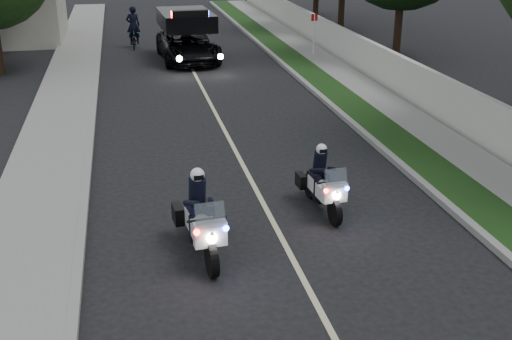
{
  "coord_description": "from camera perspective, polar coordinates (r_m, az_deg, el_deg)",
  "views": [
    {
      "loc": [
        -2.96,
        -10.7,
        6.24
      ],
      "look_at": [
        -0.25,
        2.19,
        1.0
      ],
      "focal_mm": 44.63,
      "sensor_mm": 36.0,
      "label": 1
    }
  ],
  "objects": [
    {
      "name": "tree_right_d",
      "position": [
        38.44,
        7.56,
        12.16
      ],
      "size": [
        7.53,
        7.53,
        10.57
      ],
      "primitive_type": null,
      "rotation": [
        0.0,
        0.0,
        0.21
      ],
      "color": "#213F15",
      "rests_on": "ground"
    },
    {
      "name": "cyclist",
      "position": [
        33.89,
        -10.81,
        10.7
      ],
      "size": [
        0.72,
        0.51,
        1.9
      ],
      "primitive_type": "imported",
      "rotation": [
        0.0,
        0.0,
        3.22
      ],
      "color": "black",
      "rests_on": "ground"
    },
    {
      "name": "property_wall",
      "position": [
        23.66,
        13.76,
        7.66
      ],
      "size": [
        0.22,
        60.0,
        1.5
      ],
      "primitive_type": "cube",
      "color": "beige",
      "rests_on": "ground"
    },
    {
      "name": "sign_post",
      "position": [
        31.16,
        5.14,
        10.05
      ],
      "size": [
        0.37,
        0.37,
        2.1
      ],
      "primitive_type": null,
      "rotation": [
        0.0,
        0.0,
        0.12
      ],
      "color": "red",
      "rests_on": "ground"
    },
    {
      "name": "police_moto_right",
      "position": [
        14.68,
        5.87,
        -3.58
      ],
      "size": [
        0.77,
        1.88,
        1.57
      ],
      "primitive_type": null,
      "rotation": [
        0.0,
        0.0,
        0.07
      ],
      "color": "silver",
      "rests_on": "ground"
    },
    {
      "name": "tree_right_e",
      "position": [
        44.51,
        5.35,
        13.54
      ],
      "size": [
        5.34,
        5.34,
        7.58
      ],
      "primitive_type": null,
      "rotation": [
        0.0,
        0.0,
        -0.2
      ],
      "color": "#173410",
      "rests_on": "ground"
    },
    {
      "name": "sidewalk_right",
      "position": [
        23.42,
        11.39,
        6.01
      ],
      "size": [
        1.4,
        60.0,
        0.16
      ],
      "primitive_type": "cube",
      "color": "gray",
      "rests_on": "ground"
    },
    {
      "name": "bicycle",
      "position": [
        33.89,
        -10.81,
        10.7
      ],
      "size": [
        0.63,
        1.65,
        0.85
      ],
      "primitive_type": "imported",
      "rotation": [
        0.0,
        0.0,
        -0.04
      ],
      "color": "black",
      "rests_on": "ground"
    },
    {
      "name": "police_suv",
      "position": [
        30.41,
        -6.08,
        9.73
      ],
      "size": [
        2.73,
        5.48,
        2.61
      ],
      "primitive_type": "imported",
      "rotation": [
        0.0,
        0.0,
        0.05
      ],
      "color": "black",
      "rests_on": "ground"
    },
    {
      "name": "tree_right_c",
      "position": [
        31.2,
        12.38,
        9.66
      ],
      "size": [
        7.23,
        7.23,
        10.52
      ],
      "primitive_type": null,
      "rotation": [
        0.0,
        0.0,
        -0.16
      ],
      "color": "black",
      "rests_on": "ground"
    },
    {
      "name": "tree_left_near",
      "position": [
        29.53,
        -21.87,
        7.94
      ],
      "size": [
        6.05,
        6.05,
        8.84
      ],
      "primitive_type": null,
      "rotation": [
        0.0,
        0.0,
        -0.15
      ],
      "color": "#1D4115",
      "rests_on": "ground"
    },
    {
      "name": "curb_right",
      "position": [
        22.72,
        6.71,
        5.8
      ],
      "size": [
        0.2,
        60.0,
        0.15
      ],
      "primitive_type": "cube",
      "color": "gray",
      "rests_on": "ground"
    },
    {
      "name": "lane_marking",
      "position": [
        21.82,
        -3.62,
        5.04
      ],
      "size": [
        0.12,
        50.0,
        0.01
      ],
      "primitive_type": "cube",
      "color": "#BFB78C",
      "rests_on": "ground"
    },
    {
      "name": "curb_left",
      "position": [
        21.63,
        -14.46,
        4.43
      ],
      "size": [
        0.2,
        60.0,
        0.15
      ],
      "primitive_type": "cube",
      "color": "gray",
      "rests_on": "ground"
    },
    {
      "name": "grass_verge",
      "position": [
        22.95,
        8.38,
        5.88
      ],
      "size": [
        1.2,
        60.0,
        0.16
      ],
      "primitive_type": "cube",
      "color": "#193814",
      "rests_on": "ground"
    },
    {
      "name": "ground",
      "position": [
        12.73,
        3.14,
        -7.68
      ],
      "size": [
        120.0,
        120.0,
        0.0
      ],
      "primitive_type": "plane",
      "color": "black",
      "rests_on": "ground"
    },
    {
      "name": "sidewalk_left",
      "position": [
        21.71,
        -17.35,
        4.2
      ],
      "size": [
        2.0,
        60.0,
        0.16
      ],
      "primitive_type": "cube",
      "color": "gray",
      "rests_on": "ground"
    },
    {
      "name": "police_moto_left",
      "position": [
        12.85,
        -4.89,
        -7.44
      ],
      "size": [
        0.93,
        2.16,
        1.78
      ],
      "primitive_type": null,
      "rotation": [
        0.0,
        0.0,
        0.09
      ],
      "color": "silver",
      "rests_on": "ground"
    }
  ]
}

